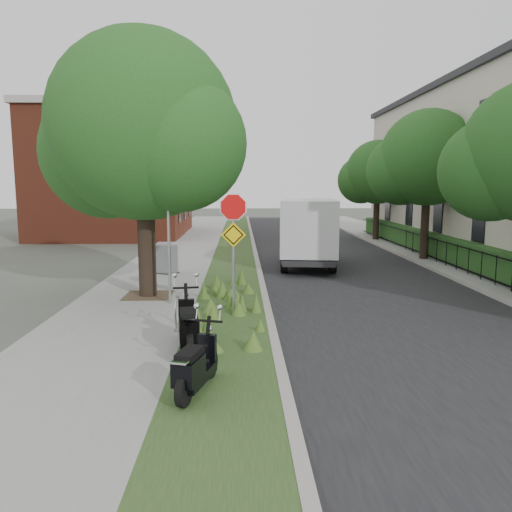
{
  "coord_description": "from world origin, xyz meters",
  "views": [
    {
      "loc": [
        -1.22,
        -11.94,
        3.43
      ],
      "look_at": [
        -0.76,
        2.84,
        1.3
      ],
      "focal_mm": 35.0,
      "sensor_mm": 36.0,
      "label": 1
    }
  ],
  "objects_px": {
    "box_truck": "(308,230)",
    "sign_assembly": "(233,229)",
    "scooter_near": "(188,331)",
    "scooter_far": "(194,372)",
    "utility_cabinet": "(167,260)"
  },
  "relations": [
    {
      "from": "box_truck",
      "to": "sign_assembly",
      "type": "bearing_deg",
      "value": -110.45
    },
    {
      "from": "scooter_near",
      "to": "box_truck",
      "type": "distance_m",
      "value": 11.59
    },
    {
      "from": "sign_assembly",
      "to": "scooter_near",
      "type": "xyz_separation_m",
      "value": [
        -0.87,
        -2.89,
        -1.78
      ]
    },
    {
      "from": "sign_assembly",
      "to": "scooter_near",
      "type": "bearing_deg",
      "value": -106.72
    },
    {
      "from": "scooter_near",
      "to": "scooter_far",
      "type": "relative_size",
      "value": 1.13
    },
    {
      "from": "box_truck",
      "to": "scooter_near",
      "type": "bearing_deg",
      "value": -109.47
    },
    {
      "from": "utility_cabinet",
      "to": "scooter_near",
      "type": "bearing_deg",
      "value": -79.01
    },
    {
      "from": "utility_cabinet",
      "to": "scooter_far",
      "type": "bearing_deg",
      "value": -79.56
    },
    {
      "from": "utility_cabinet",
      "to": "box_truck",
      "type": "bearing_deg",
      "value": 19.83
    },
    {
      "from": "box_truck",
      "to": "scooter_far",
      "type": "bearing_deg",
      "value": -105.27
    },
    {
      "from": "box_truck",
      "to": "utility_cabinet",
      "type": "xyz_separation_m",
      "value": [
        -5.57,
        -2.01,
        -0.93
      ]
    },
    {
      "from": "scooter_far",
      "to": "box_truck",
      "type": "relative_size",
      "value": 0.3
    },
    {
      "from": "scooter_far",
      "to": "utility_cabinet",
      "type": "distance_m",
      "value": 11.17
    },
    {
      "from": "scooter_far",
      "to": "sign_assembly",
      "type": "bearing_deg",
      "value": 83.51
    },
    {
      "from": "sign_assembly",
      "to": "box_truck",
      "type": "height_order",
      "value": "sign_assembly"
    }
  ]
}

